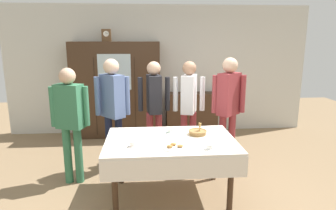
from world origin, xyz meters
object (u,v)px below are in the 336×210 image
dining_table (171,148)px  spoon_near_left (126,140)px  bookshelf_low (192,113)px  tea_cup_mid_right (133,145)px  wall_cabinet (116,90)px  person_beside_shelf (113,104)px  spoon_far_right (166,136)px  person_behind_table_right (154,101)px  book_stack (192,92)px  pastry_plate (175,147)px  person_by_cabinet (189,101)px  mantel_clock (106,35)px  tea_cup_far_left (210,147)px  tea_cup_mid_left (170,131)px  person_behind_table_left (70,115)px  bread_basket (198,132)px  person_near_right_end (228,102)px  spoon_back_edge (154,131)px

dining_table → spoon_near_left: spoon_near_left is taller
bookshelf_low → tea_cup_mid_right: (-1.14, -2.83, 0.36)m
wall_cabinet → person_beside_shelf: size_ratio=1.14×
spoon_far_right → person_behind_table_right: (-0.12, 1.09, 0.23)m
dining_table → spoon_near_left: bearing=177.6°
book_stack → spoon_far_right: (-0.73, -2.48, -0.14)m
dining_table → pastry_plate: size_ratio=5.76×
person_behind_table_right → person_by_cabinet: (0.57, -0.05, 0.00)m
mantel_clock → tea_cup_far_left: size_ratio=1.85×
mantel_clock → spoon_far_right: mantel_clock is taller
mantel_clock → tea_cup_mid_left: mantel_clock is taller
book_stack → person_behind_table_left: bearing=-133.5°
wall_cabinet → person_by_cabinet: size_ratio=1.18×
book_stack → tea_cup_far_left: size_ratio=1.66×
tea_cup_far_left → person_behind_table_left: (-1.74, 0.87, 0.19)m
tea_cup_far_left → bread_basket: (-0.04, 0.54, 0.01)m
mantel_clock → pastry_plate: mantel_clock is taller
person_beside_shelf → person_behind_table_left: 0.66m
spoon_near_left → bookshelf_low: bearing=64.8°
wall_cabinet → person_near_right_end: (1.87, -1.71, 0.09)m
bread_basket → spoon_far_right: bearing=-175.7°
book_stack → person_behind_table_right: (-0.85, -1.39, 0.10)m
wall_cabinet → book_stack: (1.58, 0.05, -0.07)m
bookshelf_low → spoon_near_left: bookshelf_low is taller
tea_cup_far_left → person_behind_table_left: bearing=153.4°
wall_cabinet → spoon_far_right: (0.86, -2.43, -0.20)m
spoon_back_edge → person_by_cabinet: 1.06m
person_behind_table_right → person_by_cabinet: bearing=-5.3°
bookshelf_low → tea_cup_far_left: (-0.27, -2.99, 0.36)m
bookshelf_low → book_stack: size_ratio=5.03×
bread_basket → person_behind_table_left: 1.74m
wall_cabinet → person_behind_table_left: size_ratio=1.20×
dining_table → person_behind_table_right: person_behind_table_right is taller
bread_basket → pastry_plate: bread_basket is taller
bread_basket → person_by_cabinet: person_by_cabinet is taller
mantel_clock → person_by_cabinet: bearing=-43.7°
pastry_plate → bread_basket: bearing=53.4°
spoon_near_left → person_near_right_end: size_ratio=0.07×
bookshelf_low → book_stack: book_stack is taller
spoon_back_edge → person_near_right_end: size_ratio=0.07×
mantel_clock → bookshelf_low: 2.38m
bookshelf_low → tea_cup_far_left: bookshelf_low is taller
spoon_near_left → spoon_back_edge: bearing=44.6°
spoon_far_right → spoon_near_left: bearing=-164.7°
tea_cup_far_left → person_near_right_end: person_near_right_end is taller
bookshelf_low → book_stack: 0.47m
bread_basket → dining_table: bearing=-152.6°
wall_cabinet → spoon_far_right: 2.58m
person_behind_table_left → person_by_cabinet: 1.86m
dining_table → person_behind_table_right: bearing=97.4°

